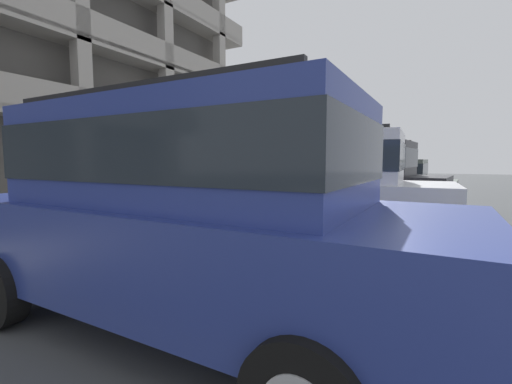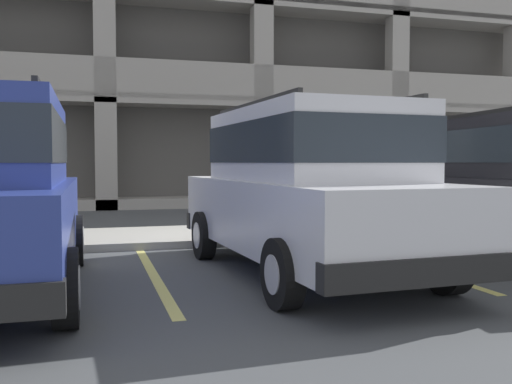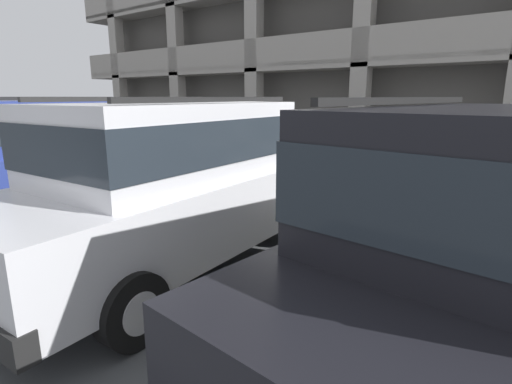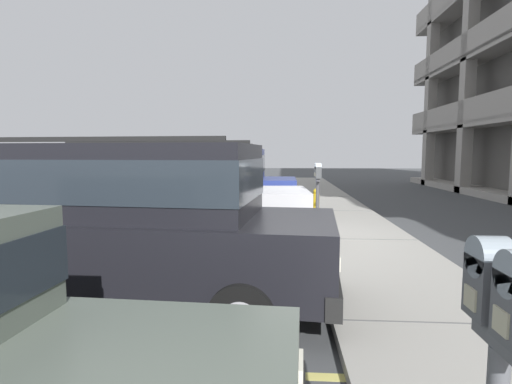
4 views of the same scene
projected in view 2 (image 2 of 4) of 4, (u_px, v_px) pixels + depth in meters
The scene contains 5 objects.
ground_plane at pixel (247, 251), 8.92m from camera, with size 80.00×80.00×0.10m.
sidewalk at pixel (228, 234), 10.16m from camera, with size 40.00×2.20×0.12m.
parking_stall_lines at pixel (384, 257), 8.03m from camera, with size 13.15×4.80×0.01m.
silver_suv at pixel (308, 184), 6.79m from camera, with size 2.20×4.88×2.03m.
parking_meter_near at pixel (256, 167), 9.26m from camera, with size 0.35×0.12×1.55m.
Camera 2 is at (-2.33, -8.55, 1.34)m, focal length 40.00 mm.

